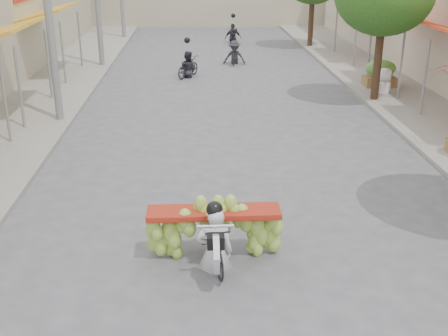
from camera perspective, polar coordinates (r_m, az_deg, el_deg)
sidewalk_left at (r=21.96m, az=-18.71°, el=6.75°), size 4.00×60.00×0.12m
sidewalk_right at (r=22.63m, az=18.12°, el=7.23°), size 4.00×60.00×0.12m
produce_crate_far at (r=23.15m, az=15.58°, el=9.46°), size 1.20×0.88×1.16m
banana_motorbike at (r=9.75m, az=-1.01°, el=-5.88°), size 2.34×1.76×2.16m
pedestrian at (r=21.99m, az=16.13°, el=9.72°), size 1.07×0.96×1.87m
bg_motorbike_a at (r=24.51m, az=-3.72°, el=10.91°), size 1.26×1.66×1.95m
bg_motorbike_b at (r=27.35m, az=1.07°, el=12.25°), size 1.13×1.74×1.95m
bg_motorbike_c at (r=33.71m, az=0.93°, el=13.98°), size 1.02×1.45×1.95m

